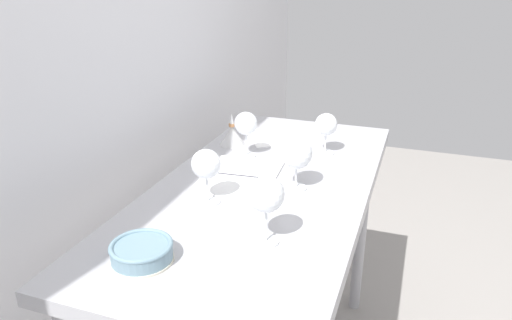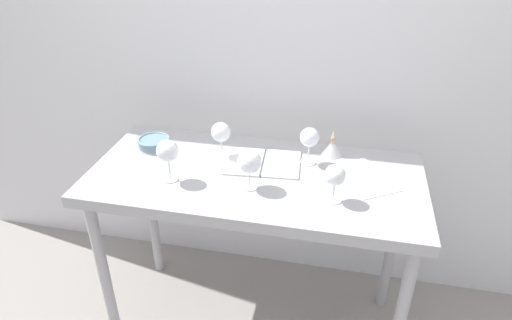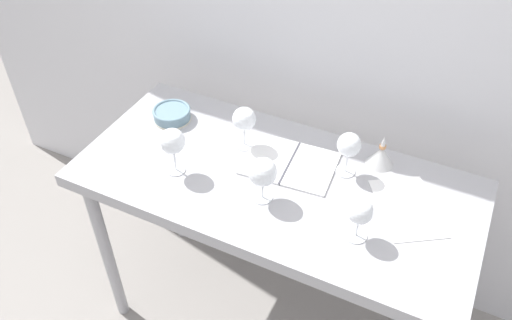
{
  "view_description": "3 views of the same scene",
  "coord_description": "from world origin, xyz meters",
  "views": [
    {
      "loc": [
        -1.32,
        -0.45,
        1.54
      ],
      "look_at": [
        0.07,
        0.05,
        0.95
      ],
      "focal_mm": 33.66,
      "sensor_mm": 36.0,
      "label": 1
    },
    {
      "loc": [
        0.34,
        -1.58,
        1.89
      ],
      "look_at": [
        0.01,
        -0.05,
        0.99
      ],
      "focal_mm": 31.56,
      "sensor_mm": 36.0,
      "label": 2
    },
    {
      "loc": [
        0.52,
        -1.22,
        2.16
      ],
      "look_at": [
        -0.07,
        -0.02,
        0.97
      ],
      "focal_mm": 36.91,
      "sensor_mm": 36.0,
      "label": 3
    }
  ],
  "objects": [
    {
      "name": "open_notebook",
      "position": [
        0.02,
        0.08,
        0.9
      ],
      "size": [
        0.34,
        0.26,
        0.01
      ],
      "rotation": [
        0.0,
        0.0,
        0.08
      ],
      "color": "silver",
      "rests_on": "steel_counter"
    },
    {
      "name": "wine_glass_near_left",
      "position": [
        -0.33,
        -0.12,
        1.03
      ],
      "size": [
        0.09,
        0.09,
        0.18
      ],
      "color": "white",
      "rests_on": "steel_counter"
    },
    {
      "name": "wine_glass_far_left",
      "position": [
        -0.18,
        0.11,
        1.02
      ],
      "size": [
        0.09,
        0.09,
        0.16
      ],
      "color": "white",
      "rests_on": "steel_counter"
    },
    {
      "name": "wine_glass_near_center",
      "position": [
        -0.0,
        -0.11,
        1.01
      ],
      "size": [
        0.1,
        0.1,
        0.17
      ],
      "color": "white",
      "rests_on": "steel_counter"
    },
    {
      "name": "ground_plane",
      "position": [
        0.0,
        0.0,
        0.0
      ],
      "size": [
        6.0,
        6.0,
        0.0
      ],
      "primitive_type": "plane",
      "color": "gray"
    },
    {
      "name": "tasting_sheet_upper",
      "position": [
        0.45,
        0.06,
        0.9
      ],
      "size": [
        0.31,
        0.33,
        0.0
      ],
      "primitive_type": "cube",
      "rotation": [
        0.0,
        0.0,
        0.57
      ],
      "color": "white",
      "rests_on": "steel_counter"
    },
    {
      "name": "tasting_bowl",
      "position": [
        -0.51,
        0.13,
        0.93
      ],
      "size": [
        0.15,
        0.15,
        0.05
      ],
      "color": "beige",
      "rests_on": "steel_counter"
    },
    {
      "name": "back_wall",
      "position": [
        0.0,
        0.49,
        1.3
      ],
      "size": [
        3.8,
        0.04,
        2.6
      ],
      "primitive_type": "cube",
      "color": "silver",
      "rests_on": "ground_plane"
    },
    {
      "name": "decanter_funnel",
      "position": [
        0.3,
        0.23,
        0.94
      ],
      "size": [
        0.1,
        0.1,
        0.12
      ],
      "color": "silver",
      "rests_on": "steel_counter"
    },
    {
      "name": "steel_counter",
      "position": [
        0.0,
        -0.01,
        0.79
      ],
      "size": [
        1.4,
        0.65,
        0.9
      ],
      "color": "#A3A3A8",
      "rests_on": "ground_plane"
    },
    {
      "name": "wine_glass_far_right",
      "position": [
        0.21,
        0.13,
        1.02
      ],
      "size": [
        0.08,
        0.08,
        0.17
      ],
      "color": "white",
      "rests_on": "steel_counter"
    },
    {
      "name": "wine_glass_near_right",
      "position": [
        0.33,
        -0.13,
        1.01
      ],
      "size": [
        0.08,
        0.08,
        0.15
      ],
      "color": "white",
      "rests_on": "steel_counter"
    }
  ]
}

